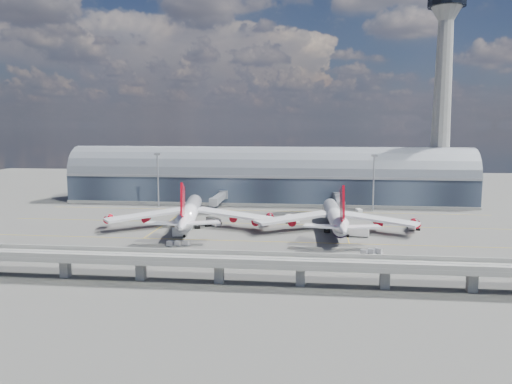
# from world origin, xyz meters

# --- Properties ---
(ground) EXTENTS (500.00, 500.00, 0.00)m
(ground) POSITION_xyz_m (0.00, 0.00, 0.00)
(ground) COLOR #474744
(ground) RESTS_ON ground
(taxi_lines) EXTENTS (200.00, 80.12, 0.01)m
(taxi_lines) POSITION_xyz_m (0.00, 22.11, 0.01)
(taxi_lines) COLOR gold
(taxi_lines) RESTS_ON ground
(terminal) EXTENTS (200.00, 30.00, 28.00)m
(terminal) POSITION_xyz_m (0.00, 77.99, 11.34)
(terminal) COLOR #1F2633
(terminal) RESTS_ON ground
(control_tower) EXTENTS (19.00, 19.00, 103.00)m
(control_tower) POSITION_xyz_m (85.00, 83.00, 51.64)
(control_tower) COLOR gray
(control_tower) RESTS_ON ground
(guideway) EXTENTS (220.00, 8.50, 7.20)m
(guideway) POSITION_xyz_m (-0.00, -55.00, 5.29)
(guideway) COLOR gray
(guideway) RESTS_ON ground
(floodlight_mast_left) EXTENTS (3.00, 0.70, 25.70)m
(floodlight_mast_left) POSITION_xyz_m (-50.00, 55.00, 13.63)
(floodlight_mast_left) COLOR gray
(floodlight_mast_left) RESTS_ON ground
(floodlight_mast_right) EXTENTS (3.00, 0.70, 25.70)m
(floodlight_mast_right) POSITION_xyz_m (50.00, 55.00, 13.63)
(floodlight_mast_right) COLOR gray
(floodlight_mast_right) RESTS_ON ground
(airliner_left) EXTENTS (64.44, 67.82, 20.71)m
(airliner_left) POSITION_xyz_m (-23.42, 8.89, 5.92)
(airliner_left) COLOR white
(airliner_left) RESTS_ON ground
(airliner_right) EXTENTS (61.58, 64.36, 20.43)m
(airliner_right) POSITION_xyz_m (31.06, 8.78, 5.30)
(airliner_right) COLOR white
(airliner_right) RESTS_ON ground
(jet_bridge_left) EXTENTS (4.40, 28.00, 7.25)m
(jet_bridge_left) POSITION_xyz_m (-20.28, 53.12, 5.18)
(jet_bridge_left) COLOR gray
(jet_bridge_left) RESTS_ON ground
(jet_bridge_right) EXTENTS (4.40, 32.00, 7.25)m
(jet_bridge_right) POSITION_xyz_m (34.49, 51.18, 5.18)
(jet_bridge_right) COLOR gray
(jet_bridge_right) RESTS_ON ground
(service_truck_0) EXTENTS (6.79, 7.44, 3.15)m
(service_truck_0) POSITION_xyz_m (-15.35, 14.38, 1.63)
(service_truck_0) COLOR silver
(service_truck_0) RESTS_ON ground
(service_truck_1) EXTENTS (5.74, 3.64, 3.08)m
(service_truck_1) POSITION_xyz_m (-23.15, -6.00, 1.55)
(service_truck_1) COLOR silver
(service_truck_1) RESTS_ON ground
(service_truck_2) EXTENTS (8.93, 3.77, 3.14)m
(service_truck_2) POSITION_xyz_m (38.03, 1.11, 1.63)
(service_truck_2) COLOR silver
(service_truck_2) RESTS_ON ground
(service_truck_3) EXTENTS (4.66, 6.77, 3.06)m
(service_truck_3) POSITION_xyz_m (60.45, 15.96, 1.56)
(service_truck_3) COLOR silver
(service_truck_3) RESTS_ON ground
(service_truck_4) EXTENTS (2.83, 4.63, 2.50)m
(service_truck_4) POSITION_xyz_m (42.95, 45.19, 1.26)
(service_truck_4) COLOR silver
(service_truck_4) RESTS_ON ground
(service_truck_5) EXTENTS (6.00, 6.01, 2.97)m
(service_truck_5) POSITION_xyz_m (14.87, 24.03, 1.52)
(service_truck_5) COLOR silver
(service_truck_5) RESTS_ON ground
(cargo_train_0) EXTENTS (7.50, 3.21, 1.64)m
(cargo_train_0) POSITION_xyz_m (-20.16, -19.46, 0.86)
(cargo_train_0) COLOR gray
(cargo_train_0) RESTS_ON ground
(cargo_train_1) EXTENTS (11.48, 4.59, 1.53)m
(cargo_train_1) POSITION_xyz_m (33.11, -34.42, 0.80)
(cargo_train_1) COLOR gray
(cargo_train_1) RESTS_ON ground
(cargo_train_2) EXTENTS (7.45, 4.89, 1.69)m
(cargo_train_2) POSITION_xyz_m (40.45, -23.47, 0.88)
(cargo_train_2) COLOR gray
(cargo_train_2) RESTS_ON ground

